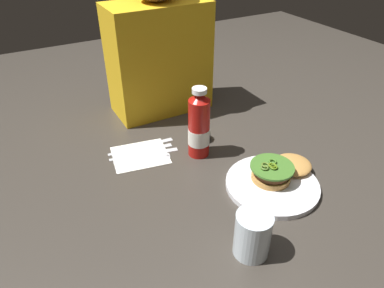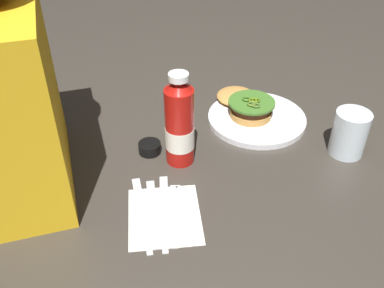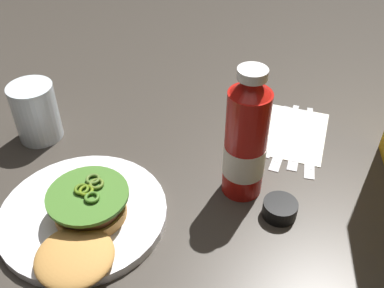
# 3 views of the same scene
# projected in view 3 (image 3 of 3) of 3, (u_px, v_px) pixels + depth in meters

# --- Properties ---
(ground_plane) EXTENTS (3.00, 3.00, 0.00)m
(ground_plane) POSITION_uv_depth(u_px,v_px,m) (137.00, 171.00, 0.78)
(ground_plane) COLOR #38332D
(dinner_plate) EXTENTS (0.26, 0.26, 0.02)m
(dinner_plate) POSITION_uv_depth(u_px,v_px,m) (84.00, 214.00, 0.69)
(dinner_plate) COLOR white
(dinner_plate) RESTS_ON ground_plane
(burger_sandwich) EXTENTS (0.21, 0.12, 0.05)m
(burger_sandwich) POSITION_uv_depth(u_px,v_px,m) (84.00, 222.00, 0.64)
(burger_sandwich) COLOR #BD8541
(burger_sandwich) RESTS_ON dinner_plate
(ketchup_bottle) EXTENTS (0.07, 0.07, 0.23)m
(ketchup_bottle) POSITION_uv_depth(u_px,v_px,m) (246.00, 142.00, 0.68)
(ketchup_bottle) COLOR #B0150F
(ketchup_bottle) RESTS_ON ground_plane
(water_glass) EXTENTS (0.08, 0.08, 0.11)m
(water_glass) POSITION_uv_depth(u_px,v_px,m) (36.00, 112.00, 0.82)
(water_glass) COLOR silver
(water_glass) RESTS_ON ground_plane
(condiment_cup) EXTENTS (0.06, 0.06, 0.03)m
(condiment_cup) POSITION_uv_depth(u_px,v_px,m) (280.00, 209.00, 0.69)
(condiment_cup) COLOR black
(condiment_cup) RESTS_ON ground_plane
(napkin) EXTENTS (0.20, 0.18, 0.00)m
(napkin) POSITION_uv_depth(u_px,v_px,m) (287.00, 132.00, 0.86)
(napkin) COLOR white
(napkin) RESTS_ON ground_plane
(spoon_utensil) EXTENTS (0.18, 0.03, 0.00)m
(spoon_utensil) POSITION_uv_depth(u_px,v_px,m) (264.00, 134.00, 0.85)
(spoon_utensil) COLOR silver
(spoon_utensil) RESTS_ON napkin
(fork_utensil) EXTENTS (0.18, 0.06, 0.00)m
(fork_utensil) POSITION_uv_depth(u_px,v_px,m) (274.00, 133.00, 0.85)
(fork_utensil) COLOR silver
(fork_utensil) RESTS_ON napkin
(butter_knife) EXTENTS (0.22, 0.06, 0.00)m
(butter_knife) POSITION_uv_depth(u_px,v_px,m) (285.00, 138.00, 0.84)
(butter_knife) COLOR silver
(butter_knife) RESTS_ON napkin
(steak_knife) EXTENTS (0.20, 0.04, 0.00)m
(steak_knife) POSITION_uv_depth(u_px,v_px,m) (297.00, 140.00, 0.84)
(steak_knife) COLOR silver
(steak_knife) RESTS_ON napkin
(table_knife) EXTENTS (0.22, 0.03, 0.00)m
(table_knife) POSITION_uv_depth(u_px,v_px,m) (310.00, 143.00, 0.83)
(table_knife) COLOR silver
(table_knife) RESTS_ON napkin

